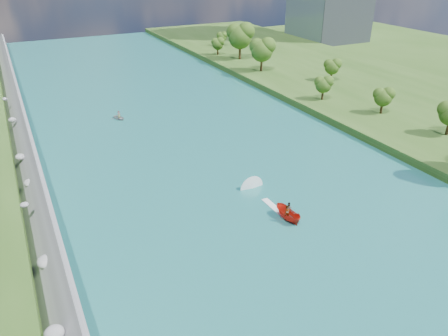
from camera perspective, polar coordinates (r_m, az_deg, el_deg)
ground at (r=53.84m, az=7.17°, el=-7.72°), size 260.00×260.00×0.00m
river_water at (r=68.90m, az=-1.94°, el=0.72°), size 55.00×240.00×0.10m
berm_east at (r=98.49m, az=25.36°, el=6.72°), size 44.00×240.00×1.50m
riprap_bank at (r=62.35m, az=-23.73°, el=-2.89°), size 3.93×236.00×4.24m
trees_east at (r=88.16m, az=21.18°, el=9.36°), size 17.46×142.46×11.98m
motorboat at (r=55.98m, az=7.48°, el=-5.29°), size 3.60×18.95×2.22m
raft at (r=89.10m, az=-13.54°, el=6.47°), size 3.08×3.64×1.65m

